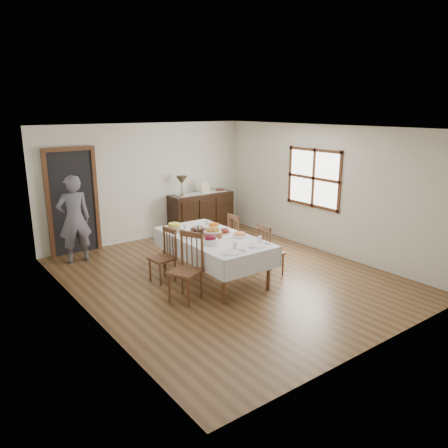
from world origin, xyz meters
TOP-DOWN VIEW (x-y plane):
  - ground at (0.00, 0.00)m, footprint 6.00×6.00m
  - room_shell at (-0.15, 0.42)m, footprint 5.02×6.02m
  - dining_table at (-0.25, 0.09)m, footprint 1.17×2.26m
  - chair_left_near at (-1.07, -0.38)m, footprint 0.58×0.58m
  - chair_left_far at (-0.98, 0.51)m, footprint 0.42×0.42m
  - chair_right_near at (0.63, -0.38)m, footprint 0.41×0.41m
  - chair_right_far at (0.62, 0.45)m, footprint 0.44×0.44m
  - sideboard at (1.26, 2.72)m, footprint 1.58×0.57m
  - person at (-1.87, 2.39)m, footprint 0.59×0.40m
  - bread_basket at (-0.29, 0.04)m, footprint 0.33×0.33m
  - egg_basket at (-0.29, 0.49)m, footprint 0.29×0.29m
  - ham_platter_a at (-0.58, 0.32)m, footprint 0.32×0.32m
  - ham_platter_b at (0.02, 0.11)m, footprint 0.28×0.28m
  - beet_bowl at (-0.53, -0.24)m, footprint 0.27×0.27m
  - carrot_bowl at (0.07, 0.51)m, footprint 0.21×0.21m
  - pineapple_bowl at (-0.62, 0.76)m, footprint 0.24×0.24m
  - casserole_dish at (0.10, -0.21)m, footprint 0.26×0.26m
  - butter_dish at (-0.30, -0.07)m, footprint 0.14×0.09m
  - setting_left at (-0.47, -0.78)m, footprint 0.42×0.31m
  - setting_right at (0.08, -0.74)m, footprint 0.42×0.31m
  - glass_far_a at (-0.39, 0.76)m, footprint 0.07×0.07m
  - glass_far_b at (0.12, 0.79)m, footprint 0.07×0.07m
  - runner at (1.29, 2.74)m, footprint 1.30×0.35m
  - table_lamp at (0.73, 2.69)m, footprint 0.26×0.26m
  - picture_frame at (1.35, 2.65)m, footprint 0.22×0.08m
  - deco_bowl at (1.79, 2.68)m, footprint 0.20×0.20m

SIDE VIEW (x-z plane):
  - ground at x=0.00m, z-range 0.00..0.00m
  - chair_left_far at x=-0.98m, z-range 0.01..0.92m
  - chair_right_near at x=0.63m, z-range 0.01..0.94m
  - sideboard at x=1.26m, z-range 0.00..0.95m
  - chair_right_far at x=0.62m, z-range 0.01..0.97m
  - chair_left_near at x=-1.07m, z-range 0.01..1.07m
  - dining_table at x=-0.25m, z-range 0.29..1.06m
  - setting_left at x=-0.47m, z-range 0.74..0.84m
  - setting_right at x=0.08m, z-range 0.74..0.84m
  - ham_platter_a at x=-0.58m, z-range 0.74..0.86m
  - ham_platter_b at x=0.02m, z-range 0.74..0.86m
  - casserole_dish at x=0.10m, z-range 0.77..0.84m
  - butter_dish at x=-0.30m, z-range 0.77..0.84m
  - egg_basket at x=-0.29m, z-range 0.75..0.86m
  - carrot_bowl at x=0.07m, z-range 0.77..0.86m
  - glass_far_b at x=0.12m, z-range 0.77..0.86m
  - glass_far_a at x=-0.39m, z-range 0.77..0.86m
  - beet_bowl at x=-0.53m, z-range 0.76..0.92m
  - pineapple_bowl at x=-0.62m, z-range 0.77..0.92m
  - bread_basket at x=-0.29m, z-range 0.76..0.93m
  - person at x=-1.87m, z-range 0.00..1.82m
  - runner at x=1.29m, z-range 0.95..0.96m
  - deco_bowl at x=1.79m, z-range 0.95..1.01m
  - picture_frame at x=1.35m, z-range 0.95..1.23m
  - table_lamp at x=0.73m, z-range 1.07..1.53m
  - room_shell at x=-0.15m, z-range 0.32..2.97m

